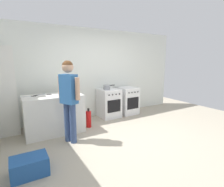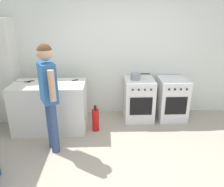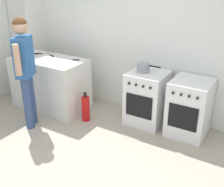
# 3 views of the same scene
# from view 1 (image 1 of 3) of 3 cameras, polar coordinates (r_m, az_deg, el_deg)

# --- Properties ---
(ground_plane) EXTENTS (8.00, 8.00, 0.00)m
(ground_plane) POSITION_cam_1_polar(r_m,az_deg,el_deg) (3.98, 6.06, -14.41)
(ground_plane) COLOR #ADA38E
(back_wall) EXTENTS (6.00, 0.10, 2.60)m
(back_wall) POSITION_cam_1_polar(r_m,az_deg,el_deg) (5.31, -6.33, 6.46)
(back_wall) COLOR silver
(back_wall) RESTS_ON ground
(counter_unit) EXTENTS (1.30, 0.70, 0.90)m
(counter_unit) POSITION_cam_1_polar(r_m,az_deg,el_deg) (4.34, -18.43, -6.41)
(counter_unit) COLOR silver
(counter_unit) RESTS_ON ground
(oven_left) EXTENTS (0.57, 0.62, 0.85)m
(oven_left) POSITION_cam_1_polar(r_m,az_deg,el_deg) (5.28, -1.00, -3.12)
(oven_left) COLOR white
(oven_left) RESTS_ON ground
(oven_right) EXTENTS (0.56, 0.62, 0.85)m
(oven_right) POSITION_cam_1_polar(r_m,az_deg,el_deg) (5.63, 5.02, -2.27)
(oven_right) COLOR white
(oven_right) RESTS_ON ground
(pot) EXTENTS (0.38, 0.20, 0.13)m
(pot) POSITION_cam_1_polar(r_m,az_deg,el_deg) (5.13, -1.75, 2.07)
(pot) COLOR gray
(pot) RESTS_ON oven_left
(knife_bread) EXTENTS (0.35, 0.10, 0.01)m
(knife_bread) POSITION_cam_1_polar(r_m,az_deg,el_deg) (4.29, -25.63, -0.89)
(knife_bread) COLOR silver
(knife_bread) RESTS_ON counter_unit
(knife_carving) EXTENTS (0.30, 0.20, 0.01)m
(knife_carving) POSITION_cam_1_polar(r_m,az_deg,el_deg) (4.39, -22.73, -0.40)
(knife_carving) COLOR silver
(knife_carving) RESTS_ON counter_unit
(knife_paring) EXTENTS (0.20, 0.12, 0.01)m
(knife_paring) POSITION_cam_1_polar(r_m,az_deg,el_deg) (4.50, -13.86, 0.38)
(knife_paring) COLOR silver
(knife_paring) RESTS_ON counter_unit
(knife_chef) EXTENTS (0.29, 0.18, 0.01)m
(knife_chef) POSITION_cam_1_polar(r_m,az_deg,el_deg) (4.40, -20.95, -0.25)
(knife_chef) COLOR silver
(knife_chef) RESTS_ON counter_unit
(person) EXTENTS (0.33, 0.52, 1.69)m
(person) POSITION_cam_1_polar(r_m,az_deg,el_deg) (3.62, -13.91, -0.25)
(person) COLOR #384C7A
(person) RESTS_ON ground
(fire_extinguisher) EXTENTS (0.13, 0.13, 0.50)m
(fire_extinguisher) POSITION_cam_1_polar(r_m,az_deg,el_deg) (4.56, -7.63, -8.22)
(fire_extinguisher) COLOR red
(fire_extinguisher) RESTS_ON ground
(recycling_crate_lower) EXTENTS (0.52, 0.36, 0.28)m
(recycling_crate_lower) POSITION_cam_1_polar(r_m,az_deg,el_deg) (3.07, -25.33, -20.66)
(recycling_crate_lower) COLOR #235193
(recycling_crate_lower) RESTS_ON ground
(larder_cabinet) EXTENTS (0.48, 0.44, 2.00)m
(larder_cabinet) POSITION_cam_1_polar(r_m,az_deg,el_deg) (4.62, -31.72, 0.53)
(larder_cabinet) COLOR silver
(larder_cabinet) RESTS_ON ground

